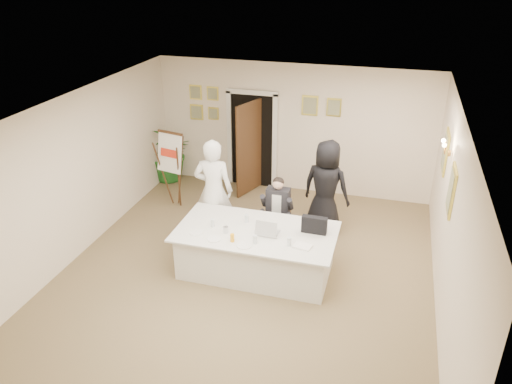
{
  "coord_description": "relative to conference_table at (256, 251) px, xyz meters",
  "views": [
    {
      "loc": [
        2.06,
        -6.56,
        4.83
      ],
      "look_at": [
        0.01,
        0.6,
        1.24
      ],
      "focal_mm": 35.0,
      "sensor_mm": 36.0,
      "label": 1
    }
  ],
  "objects": [
    {
      "name": "seated_man",
      "position": [
        0.11,
        0.99,
        0.26
      ],
      "size": [
        0.68,
        0.71,
        1.3
      ],
      "primitive_type": null,
      "rotation": [
        0.0,
        0.0,
        0.23
      ],
      "color": "black",
      "rests_on": "floor"
    },
    {
      "name": "wall_left",
      "position": [
        -3.14,
        -0.14,
        1.01
      ],
      "size": [
        0.1,
        7.0,
        2.8
      ],
      "primitive_type": "cube",
      "color": "white",
      "rests_on": "floor"
    },
    {
      "name": "wall_front",
      "position": [
        -0.14,
        -3.64,
        1.01
      ],
      "size": [
        6.0,
        0.1,
        2.8
      ],
      "primitive_type": "cube",
      "color": "white",
      "rests_on": "floor"
    },
    {
      "name": "plate_near",
      "position": [
        -0.05,
        -0.49,
        0.39
      ],
      "size": [
        0.27,
        0.27,
        0.01
      ],
      "primitive_type": "cylinder",
      "rotation": [
        0.0,
        0.0,
        0.11
      ],
      "color": "white",
      "rests_on": "conference_table"
    },
    {
      "name": "pictures_right_wall",
      "position": [
        2.83,
        1.06,
        1.36
      ],
      "size": [
        0.06,
        2.2,
        0.8
      ],
      "primitive_type": null,
      "color": "#E0D04C",
      "rests_on": "wall_right"
    },
    {
      "name": "glass_b",
      "position": [
        0.09,
        -0.37,
        0.45
      ],
      "size": [
        0.08,
        0.08,
        0.14
      ],
      "primitive_type": "cylinder",
      "rotation": [
        0.0,
        0.0,
        -0.2
      ],
      "color": "silver",
      "rests_on": "conference_table"
    },
    {
      "name": "plate_left",
      "position": [
        -0.9,
        -0.33,
        0.39
      ],
      "size": [
        0.23,
        0.23,
        0.01
      ],
      "primitive_type": "cylinder",
      "rotation": [
        0.0,
        0.0,
        0.07
      ],
      "color": "white",
      "rests_on": "conference_table"
    },
    {
      "name": "ceiling",
      "position": [
        -0.14,
        -0.14,
        2.41
      ],
      "size": [
        6.0,
        7.0,
        0.02
      ],
      "primitive_type": "cube",
      "color": "white",
      "rests_on": "wall_back"
    },
    {
      "name": "standing_woman",
      "position": [
        0.87,
        1.66,
        0.52
      ],
      "size": [
        0.99,
        0.76,
        1.82
      ],
      "primitive_type": "imported",
      "rotation": [
        0.0,
        0.0,
        2.92
      ],
      "color": "black",
      "rests_on": "floor"
    },
    {
      "name": "oj_glass",
      "position": [
        -0.26,
        -0.42,
        0.45
      ],
      "size": [
        0.07,
        0.07,
        0.13
      ],
      "primitive_type": "cylinder",
      "rotation": [
        0.0,
        0.0,
        -0.08
      ],
      "color": "#F2A214",
      "rests_on": "conference_table"
    },
    {
      "name": "conference_table",
      "position": [
        0.0,
        0.0,
        0.0
      ],
      "size": [
        2.58,
        1.38,
        0.78
      ],
      "color": "white",
      "rests_on": "floor"
    },
    {
      "name": "pictures_back_wall",
      "position": [
        -0.94,
        3.33,
        1.46
      ],
      "size": [
        3.4,
        0.06,
        0.8
      ],
      "primitive_type": null,
      "color": "#E0D04C",
      "rests_on": "wall_back"
    },
    {
      "name": "wall_sconce",
      "position": [
        2.76,
        1.06,
        1.71
      ],
      "size": [
        0.2,
        0.3,
        0.24
      ],
      "primitive_type": null,
      "color": "gold",
      "rests_on": "wall_right"
    },
    {
      "name": "glass_c",
      "position": [
        0.61,
        -0.29,
        0.45
      ],
      "size": [
        0.09,
        0.09,
        0.14
      ],
      "primitive_type": "cylinder",
      "rotation": [
        0.0,
        0.0,
        0.26
      ],
      "color": "silver",
      "rests_on": "conference_table"
    },
    {
      "name": "paper_stack",
      "position": [
        0.82,
        -0.28,
        0.4
      ],
      "size": [
        0.31,
        0.24,
        0.03
      ],
      "primitive_type": "cube",
      "rotation": [
        0.0,
        0.0,
        -0.21
      ],
      "color": "white",
      "rests_on": "conference_table"
    },
    {
      "name": "steel_jug",
      "position": [
        -0.45,
        -0.2,
        0.44
      ],
      "size": [
        0.09,
        0.09,
        0.11
      ],
      "primitive_type": "cylinder",
      "rotation": [
        0.0,
        0.0,
        0.13
      ],
      "color": "silver",
      "rests_on": "conference_table"
    },
    {
      "name": "plate_mid",
      "position": [
        -0.56,
        -0.44,
        0.39
      ],
      "size": [
        0.22,
        0.22,
        0.01
      ],
      "primitive_type": "cylinder",
      "rotation": [
        0.0,
        0.0,
        0.04
      ],
      "color": "white",
      "rests_on": "conference_table"
    },
    {
      "name": "laptop",
      "position": [
        0.2,
        -0.01,
        0.52
      ],
      "size": [
        0.37,
        0.38,
        0.28
      ],
      "primitive_type": null,
      "rotation": [
        0.0,
        0.0,
        -0.04
      ],
      "color": "#B7BABC",
      "rests_on": "conference_table"
    },
    {
      "name": "glass_d",
      "position": [
        -0.23,
        0.23,
        0.45
      ],
      "size": [
        0.07,
        0.07,
        0.14
      ],
      "primitive_type": "cylinder",
      "rotation": [
        0.0,
        0.0,
        -0.12
      ],
      "color": "silver",
      "rests_on": "conference_table"
    },
    {
      "name": "standing_man",
      "position": [
        -1.04,
        0.86,
        0.57
      ],
      "size": [
        0.75,
        0.54,
        1.93
      ],
      "primitive_type": "imported",
      "rotation": [
        0.0,
        0.0,
        3.26
      ],
      "color": "white",
      "rests_on": "floor"
    },
    {
      "name": "laptop_bag",
      "position": [
        0.91,
        0.2,
        0.52
      ],
      "size": [
        0.41,
        0.12,
        0.28
      ],
      "primitive_type": "cube",
      "rotation": [
        0.0,
        0.0,
        -0.02
      ],
      "color": "black",
      "rests_on": "conference_table"
    },
    {
      "name": "potted_palm",
      "position": [
        -2.94,
        3.06,
        0.28
      ],
      "size": [
        1.26,
        1.11,
        1.34
      ],
      "primitive_type": "imported",
      "rotation": [
        0.0,
        0.0,
        -0.06
      ],
      "color": "#206122",
      "rests_on": "floor"
    },
    {
      "name": "floor",
      "position": [
        -0.14,
        -0.14,
        -0.39
      ],
      "size": [
        7.0,
        7.0,
        0.0
      ],
      "primitive_type": "plane",
      "color": "olive",
      "rests_on": "ground"
    },
    {
      "name": "glass_a",
      "position": [
        -0.72,
        -0.07,
        0.45
      ],
      "size": [
        0.07,
        0.07,
        0.14
      ],
      "primitive_type": "cylinder",
      "rotation": [
        0.0,
        0.0,
        0.2
      ],
      "color": "silver",
      "rests_on": "conference_table"
    },
    {
      "name": "wall_right",
      "position": [
        2.86,
        -0.14,
        1.01
      ],
      "size": [
        0.1,
        7.0,
        2.8
      ],
      "primitive_type": "cube",
      "color": "white",
      "rests_on": "floor"
    },
    {
      "name": "wall_back",
      "position": [
        -0.14,
        3.36,
        1.01
      ],
      "size": [
        6.0,
        0.1,
        2.8
      ],
      "primitive_type": "cube",
      "color": "white",
      "rests_on": "floor"
    },
    {
      "name": "flip_chart",
      "position": [
        -2.28,
        1.85,
        0.35
      ],
      "size": [
        0.58,
        0.41,
        1.61
      ],
      "color": "#3C2813",
      "rests_on": "floor"
    },
    {
      "name": "doorway",
      "position": [
        -1.02,
        3.18,
        0.65
      ],
      "size": [
        1.14,
        0.86,
        2.2
      ],
      "color": "black",
      "rests_on": "floor"
    }
  ]
}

